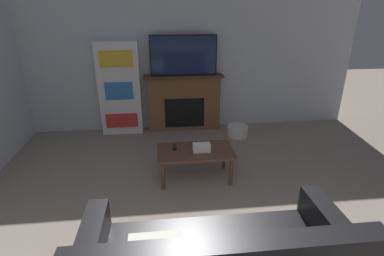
{
  "coord_description": "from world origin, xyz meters",
  "views": [
    {
      "loc": [
        -0.38,
        -0.86,
        2.15
      ],
      "look_at": [
        0.01,
        2.71,
        0.65
      ],
      "focal_mm": 28.0,
      "sensor_mm": 36.0,
      "label": 1
    }
  ],
  "objects_px": {
    "coffee_table": "(195,154)",
    "storage_basket": "(237,131)",
    "fireplace": "(184,102)",
    "bookshelf": "(120,89)",
    "tv": "(184,55)"
  },
  "relations": [
    {
      "from": "bookshelf",
      "to": "storage_basket",
      "type": "bearing_deg",
      "value": -11.52
    },
    {
      "from": "coffee_table",
      "to": "storage_basket",
      "type": "relative_size",
      "value": 2.68
    },
    {
      "from": "fireplace",
      "to": "bookshelf",
      "type": "relative_size",
      "value": 0.86
    },
    {
      "from": "coffee_table",
      "to": "fireplace",
      "type": "bearing_deg",
      "value": 89.93
    },
    {
      "from": "fireplace",
      "to": "bookshelf",
      "type": "bearing_deg",
      "value": -178.81
    },
    {
      "from": "storage_basket",
      "to": "coffee_table",
      "type": "bearing_deg",
      "value": -124.84
    },
    {
      "from": "coffee_table",
      "to": "storage_basket",
      "type": "bearing_deg",
      "value": 55.16
    },
    {
      "from": "tv",
      "to": "storage_basket",
      "type": "bearing_deg",
      "value": -24.59
    },
    {
      "from": "fireplace",
      "to": "bookshelf",
      "type": "distance_m",
      "value": 1.14
    },
    {
      "from": "bookshelf",
      "to": "coffee_table",
      "type": "bearing_deg",
      "value": -57.09
    },
    {
      "from": "bookshelf",
      "to": "storage_basket",
      "type": "relative_size",
      "value": 4.38
    },
    {
      "from": "fireplace",
      "to": "coffee_table",
      "type": "distance_m",
      "value": 1.73
    },
    {
      "from": "bookshelf",
      "to": "fireplace",
      "type": "bearing_deg",
      "value": 1.19
    },
    {
      "from": "bookshelf",
      "to": "storage_basket",
      "type": "distance_m",
      "value": 2.16
    },
    {
      "from": "coffee_table",
      "to": "bookshelf",
      "type": "bearing_deg",
      "value": 122.91
    }
  ]
}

